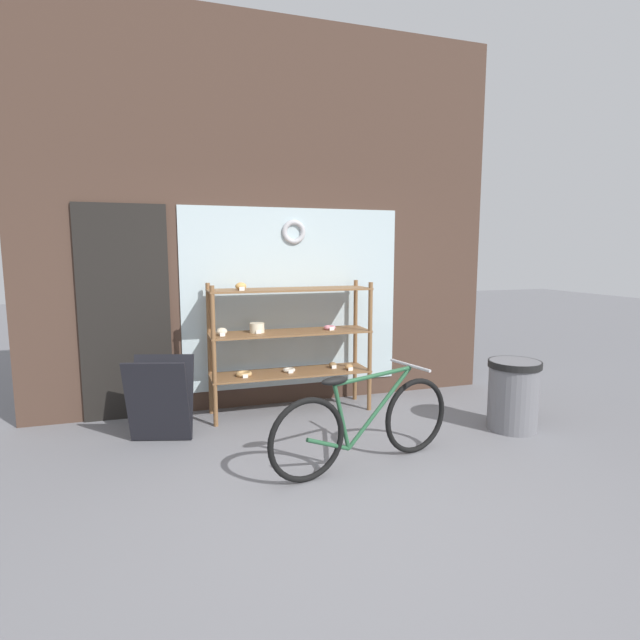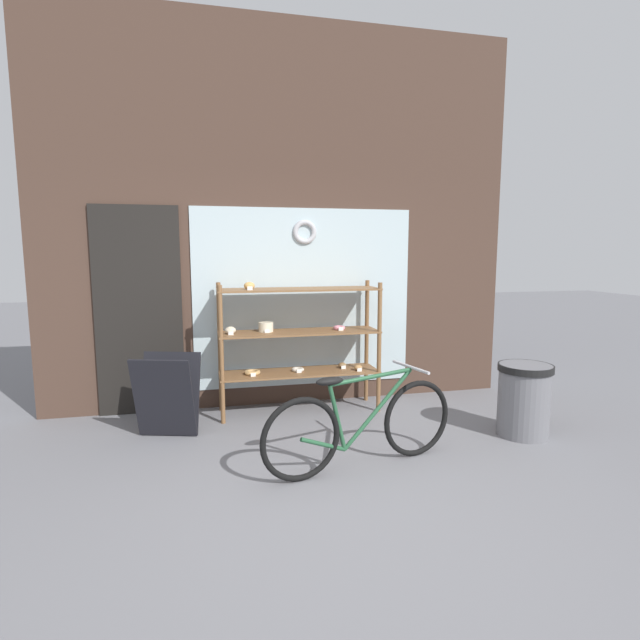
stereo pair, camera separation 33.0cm
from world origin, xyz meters
TOP-DOWN VIEW (x-y plane):
  - ground_plane at (0.00, 0.00)m, footprint 30.00×30.00m
  - storefront_facade at (-0.04, 2.38)m, footprint 5.01×0.13m
  - display_case at (0.05, 2.02)m, footprint 1.63×0.44m
  - bicycle at (0.28, 0.56)m, footprint 1.62×0.53m
  - sandwich_board at (-1.21, 1.59)m, footprint 0.61×0.51m
  - trash_bin at (1.91, 0.88)m, footprint 0.47×0.47m

SIDE VIEW (x-z plane):
  - ground_plane at x=0.00m, z-range 0.00..0.00m
  - bicycle at x=0.28m, z-range -0.04..0.72m
  - trash_bin at x=1.91m, z-range 0.03..0.68m
  - sandwich_board at x=-1.21m, z-range 0.01..0.74m
  - display_case at x=0.05m, z-range 0.12..1.47m
  - storefront_facade at x=-0.04m, z-range -0.06..3.93m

